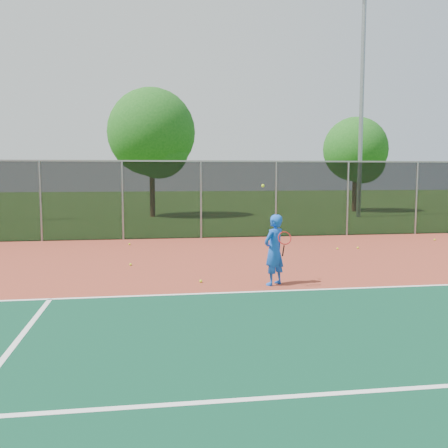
% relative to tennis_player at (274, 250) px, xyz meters
% --- Properties ---
extents(court_apron, '(30.00, 20.00, 0.02)m').
position_rel_tennis_player_xyz_m(court_apron, '(2.17, -1.64, -0.83)').
color(court_apron, '#9B3B27').
rests_on(court_apron, ground).
extents(fence_back, '(30.00, 0.06, 3.03)m').
position_rel_tennis_player_xyz_m(fence_back, '(2.17, 8.36, 0.73)').
color(fence_back, black).
rests_on(fence_back, court_apron).
extents(tennis_player, '(0.71, 0.75, 2.31)m').
position_rel_tennis_player_xyz_m(tennis_player, '(0.00, 0.00, 0.00)').
color(tennis_player, blue).
rests_on(tennis_player, court_apron).
extents(practice_ball_0, '(0.07, 0.07, 0.07)m').
position_rel_tennis_player_xyz_m(practice_ball_0, '(-1.64, 0.47, -0.78)').
color(practice_ball_0, '#C7EC1B').
rests_on(practice_ball_0, court_apron).
extents(practice_ball_1, '(0.07, 0.07, 0.07)m').
position_rel_tennis_player_xyz_m(practice_ball_1, '(3.38, 4.75, -0.78)').
color(practice_ball_1, '#C7EC1B').
rests_on(practice_ball_1, court_apron).
extents(practice_ball_3, '(0.07, 0.07, 0.07)m').
position_rel_tennis_player_xyz_m(practice_ball_3, '(-3.35, 2.85, -0.78)').
color(practice_ball_3, '#C7EC1B').
rests_on(practice_ball_3, court_apron).
extents(practice_ball_5, '(0.07, 0.07, 0.07)m').
position_rel_tennis_player_xyz_m(practice_ball_5, '(-3.54, 6.86, -0.78)').
color(practice_ball_5, '#C7EC1B').
rests_on(practice_ball_5, court_apron).
extents(practice_ball_6, '(0.07, 0.07, 0.07)m').
position_rel_tennis_player_xyz_m(practice_ball_6, '(7.83, 6.33, -0.78)').
color(practice_ball_6, '#C7EC1B').
rests_on(practice_ball_6, court_apron).
extents(practice_ball_7, '(0.07, 0.07, 0.07)m').
position_rel_tennis_player_xyz_m(practice_ball_7, '(4.13, 4.83, -0.78)').
color(practice_ball_7, '#C7EC1B').
rests_on(practice_ball_7, court_apron).
extents(floodlight_n, '(0.90, 0.40, 12.73)m').
position_rel_tennis_player_xyz_m(floodlight_n, '(9.13, 16.32, 6.31)').
color(floodlight_n, gray).
rests_on(floodlight_n, ground).
extents(tree_back_left, '(5.04, 5.04, 7.41)m').
position_rel_tennis_player_xyz_m(tree_back_left, '(-2.57, 18.32, 3.81)').
color(tree_back_left, '#3D2416').
rests_on(tree_back_left, ground).
extents(tree_back_mid, '(4.21, 4.21, 6.18)m').
position_rel_tennis_player_xyz_m(tree_back_mid, '(10.67, 20.31, 3.04)').
color(tree_back_mid, '#3D2416').
rests_on(tree_back_mid, ground).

